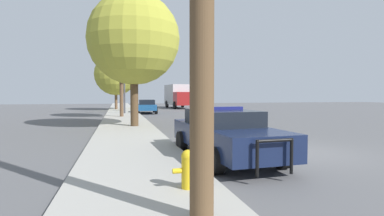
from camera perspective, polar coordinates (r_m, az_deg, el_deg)
name	(u,v)px	position (r m, az deg, el deg)	size (l,w,h in m)	color
ground_plane	(296,152)	(10.28, 19.17, -8.00)	(110.00, 110.00, 0.00)	#565659
sidewalk_left	(135,159)	(8.66, -10.85, -9.45)	(3.00, 110.00, 0.13)	#A3A099
police_car	(224,132)	(8.81, 6.16, -4.66)	(2.21, 5.17, 1.50)	#141E3D
fire_hydrant	(188,168)	(5.62, -0.77, -11.33)	(0.58, 0.25, 0.72)	gold
traffic_light	(139,71)	(28.91, -10.09, 6.96)	(3.62, 0.35, 5.67)	#424247
car_background_midblock	(147,106)	(30.07, -8.65, 0.39)	(2.11, 4.60, 1.37)	navy
box_truck	(178,96)	(41.56, -2.70, 2.39)	(2.95, 7.64, 3.25)	maroon
tree_sidewalk_near	(134,39)	(17.08, -11.02, 12.75)	(5.02, 5.02, 7.29)	#4C3823
tree_sidewalk_mid	(121,55)	(24.51, -13.36, 9.76)	(3.81, 3.81, 6.75)	brown
tree_sidewalk_far	(116,74)	(36.85, -14.31, 6.26)	(4.99, 4.99, 6.66)	brown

